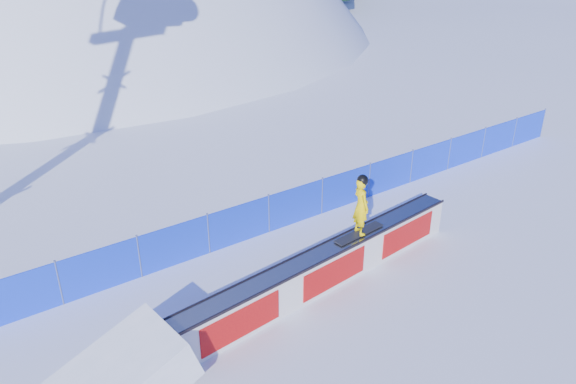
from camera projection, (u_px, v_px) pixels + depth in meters
ground at (456, 268)px, 15.02m from camera, size 160.00×160.00×0.00m
snow_hill at (80, 226)px, 53.60m from camera, size 64.00×64.00×64.00m
safety_fence at (346, 188)px, 18.04m from camera, size 22.05×0.05×1.30m
rail_box at (327, 268)px, 14.08m from camera, size 8.92×1.48×1.07m
snowboarder at (361, 206)px, 14.16m from camera, size 1.62×0.63×1.67m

